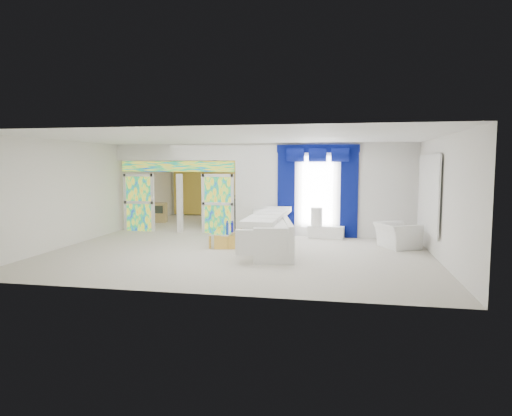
% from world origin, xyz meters
% --- Properties ---
extents(floor, '(12.00, 12.00, 0.00)m').
position_xyz_m(floor, '(0.00, 0.00, 0.00)').
color(floor, '#B7AF9E').
rests_on(floor, ground).
extents(dividing_wall, '(5.70, 0.18, 3.00)m').
position_xyz_m(dividing_wall, '(2.15, 1.00, 1.50)').
color(dividing_wall, white).
rests_on(dividing_wall, ground).
extents(dividing_header, '(4.30, 0.18, 0.55)m').
position_xyz_m(dividing_header, '(-2.85, 1.00, 2.73)').
color(dividing_header, white).
rests_on(dividing_header, dividing_wall).
extents(stained_panel_left, '(0.95, 0.04, 2.00)m').
position_xyz_m(stained_panel_left, '(-4.28, 1.00, 1.00)').
color(stained_panel_left, '#994C3F').
rests_on(stained_panel_left, ground).
extents(stained_panel_right, '(0.95, 0.04, 2.00)m').
position_xyz_m(stained_panel_right, '(-1.42, 1.00, 1.00)').
color(stained_panel_right, '#994C3F').
rests_on(stained_panel_right, ground).
extents(stained_transom, '(4.00, 0.05, 0.35)m').
position_xyz_m(stained_transom, '(-2.85, 1.00, 2.25)').
color(stained_transom, '#994C3F').
rests_on(stained_transom, dividing_header).
extents(window_pane, '(1.00, 0.02, 2.30)m').
position_xyz_m(window_pane, '(1.90, 0.90, 1.45)').
color(window_pane, white).
rests_on(window_pane, dividing_wall).
extents(blue_drape_left, '(0.55, 0.10, 2.80)m').
position_xyz_m(blue_drape_left, '(0.90, 0.87, 1.40)').
color(blue_drape_left, '#030943').
rests_on(blue_drape_left, ground).
extents(blue_drape_right, '(0.55, 0.10, 2.80)m').
position_xyz_m(blue_drape_right, '(2.90, 0.87, 1.40)').
color(blue_drape_right, '#030943').
rests_on(blue_drape_right, ground).
extents(blue_pelmet, '(2.60, 0.12, 0.25)m').
position_xyz_m(blue_pelmet, '(1.90, 0.87, 2.82)').
color(blue_pelmet, '#030943').
rests_on(blue_pelmet, dividing_wall).
extents(wall_mirror, '(0.04, 2.70, 1.90)m').
position_xyz_m(wall_mirror, '(4.94, -1.00, 1.55)').
color(wall_mirror, white).
rests_on(wall_mirror, ground).
extents(gold_curtains, '(9.70, 0.12, 2.90)m').
position_xyz_m(gold_curtains, '(0.00, 5.90, 1.50)').
color(gold_curtains, gold).
rests_on(gold_curtains, ground).
extents(white_sofa, '(1.82, 4.57, 0.85)m').
position_xyz_m(white_sofa, '(0.71, -1.23, 0.43)').
color(white_sofa, white).
rests_on(white_sofa, ground).
extents(coffee_table, '(0.90, 1.80, 0.38)m').
position_xyz_m(coffee_table, '(-0.64, -0.93, 0.19)').
color(coffee_table, gold).
rests_on(coffee_table, ground).
extents(console_table, '(1.16, 0.48, 0.38)m').
position_xyz_m(console_table, '(2.20, 0.69, 0.19)').
color(console_table, white).
rests_on(console_table, ground).
extents(table_lamp, '(0.36, 0.36, 0.58)m').
position_xyz_m(table_lamp, '(1.90, 0.69, 0.67)').
color(table_lamp, silver).
rests_on(table_lamp, console_table).
extents(armchair, '(1.32, 1.38, 0.70)m').
position_xyz_m(armchair, '(4.21, -0.66, 0.35)').
color(armchair, white).
rests_on(armchair, ground).
extents(grand_piano, '(2.07, 2.42, 1.05)m').
position_xyz_m(grand_piano, '(-1.53, 3.68, 0.52)').
color(grand_piano, black).
rests_on(grand_piano, ground).
extents(piano_bench, '(0.98, 0.58, 0.30)m').
position_xyz_m(piano_bench, '(-1.53, 2.08, 0.15)').
color(piano_bench, black).
rests_on(piano_bench, ground).
extents(tv_console, '(0.62, 0.58, 0.77)m').
position_xyz_m(tv_console, '(-4.50, 3.35, 0.39)').
color(tv_console, '#AD7C56').
rests_on(tv_console, ground).
extents(chandelier, '(0.60, 0.60, 0.60)m').
position_xyz_m(chandelier, '(-2.30, 3.40, 2.65)').
color(chandelier, gold).
rests_on(chandelier, ceiling).
extents(decanters, '(0.16, 0.76, 0.26)m').
position_xyz_m(decanters, '(-0.62, -0.68, 0.48)').
color(decanters, white).
rests_on(decanters, coffee_table).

